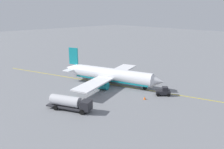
{
  "coord_description": "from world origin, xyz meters",
  "views": [
    {
      "loc": [
        46.44,
        -44.37,
        21.08
      ],
      "look_at": [
        0.0,
        0.0,
        3.0
      ],
      "focal_mm": 36.9,
      "sensor_mm": 36.0,
      "label": 1
    }
  ],
  "objects_px": {
    "airplane": "(111,75)",
    "pushback_tug": "(163,91)",
    "fuel_tanker": "(70,102)",
    "safety_cone_nose": "(145,98)",
    "safety_cone_wingtip": "(163,87)",
    "refueling_worker": "(70,99)"
  },
  "relations": [
    {
      "from": "safety_cone_wingtip",
      "to": "fuel_tanker",
      "type": "bearing_deg",
      "value": -102.43
    },
    {
      "from": "safety_cone_wingtip",
      "to": "pushback_tug",
      "type": "bearing_deg",
      "value": -55.35
    },
    {
      "from": "airplane",
      "to": "pushback_tug",
      "type": "xyz_separation_m",
      "value": [
        15.95,
        3.51,
        -1.71
      ]
    },
    {
      "from": "safety_cone_nose",
      "to": "pushback_tug",
      "type": "bearing_deg",
      "value": 75.53
    },
    {
      "from": "pushback_tug",
      "to": "safety_cone_wingtip",
      "type": "bearing_deg",
      "value": 124.65
    },
    {
      "from": "refueling_worker",
      "to": "airplane",
      "type": "bearing_deg",
      "value": 102.26
    },
    {
      "from": "airplane",
      "to": "safety_cone_wingtip",
      "type": "relative_size",
      "value": 42.82
    },
    {
      "from": "safety_cone_nose",
      "to": "safety_cone_wingtip",
      "type": "relative_size",
      "value": 0.96
    },
    {
      "from": "safety_cone_nose",
      "to": "safety_cone_wingtip",
      "type": "distance_m",
      "value": 10.24
    },
    {
      "from": "safety_cone_nose",
      "to": "fuel_tanker",
      "type": "bearing_deg",
      "value": -114.17
    },
    {
      "from": "fuel_tanker",
      "to": "airplane",
      "type": "bearing_deg",
      "value": 110.35
    },
    {
      "from": "refueling_worker",
      "to": "safety_cone_wingtip",
      "type": "relative_size",
      "value": 2.34
    },
    {
      "from": "airplane",
      "to": "safety_cone_wingtip",
      "type": "xyz_separation_m",
      "value": [
        12.9,
        7.92,
        -2.36
      ]
    },
    {
      "from": "pushback_tug",
      "to": "refueling_worker",
      "type": "distance_m",
      "value": 23.5
    },
    {
      "from": "airplane",
      "to": "refueling_worker",
      "type": "bearing_deg",
      "value": -77.74
    },
    {
      "from": "airplane",
      "to": "safety_cone_nose",
      "type": "relative_size",
      "value": 44.55
    },
    {
      "from": "airplane",
      "to": "safety_cone_nose",
      "type": "distance_m",
      "value": 14.83
    },
    {
      "from": "refueling_worker",
      "to": "safety_cone_wingtip",
      "type": "xyz_separation_m",
      "value": [
        9.32,
        24.4,
        -0.46
      ]
    },
    {
      "from": "fuel_tanker",
      "to": "pushback_tug",
      "type": "height_order",
      "value": "fuel_tanker"
    },
    {
      "from": "fuel_tanker",
      "to": "safety_cone_wingtip",
      "type": "xyz_separation_m",
      "value": [
        5.9,
        26.78,
        -1.36
      ]
    },
    {
      "from": "fuel_tanker",
      "to": "safety_cone_nose",
      "type": "height_order",
      "value": "fuel_tanker"
    },
    {
      "from": "refueling_worker",
      "to": "fuel_tanker",
      "type": "bearing_deg",
      "value": -34.86
    }
  ]
}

